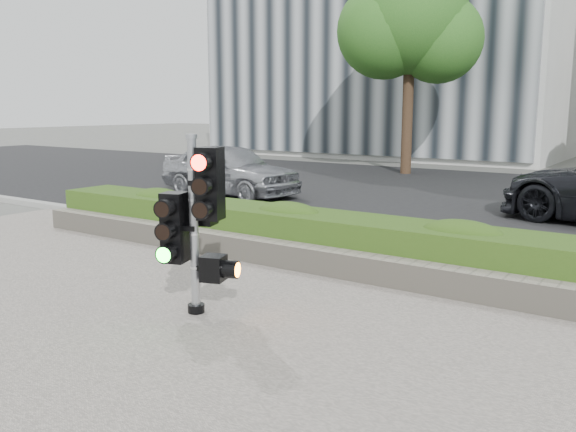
% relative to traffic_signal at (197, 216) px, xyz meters
% --- Properties ---
extents(ground, '(120.00, 120.00, 0.00)m').
position_rel_traffic_signal_xyz_m(ground, '(0.47, 0.25, -1.11)').
color(ground, '#51514C').
rests_on(ground, ground).
extents(sidewalk, '(16.00, 11.00, 0.03)m').
position_rel_traffic_signal_xyz_m(sidewalk, '(0.47, -2.25, -1.09)').
color(sidewalk, '#9E9389').
rests_on(sidewalk, ground).
extents(road, '(60.00, 13.00, 0.02)m').
position_rel_traffic_signal_xyz_m(road, '(0.47, 10.25, -1.10)').
color(road, black).
rests_on(road, ground).
extents(curb, '(60.00, 0.25, 0.12)m').
position_rel_traffic_signal_xyz_m(curb, '(0.47, 3.40, -1.05)').
color(curb, gray).
rests_on(curb, ground).
extents(stone_wall, '(12.00, 0.32, 0.34)m').
position_rel_traffic_signal_xyz_m(stone_wall, '(0.47, 2.15, -0.91)').
color(stone_wall, gray).
rests_on(stone_wall, sidewalk).
extents(hedge, '(12.00, 1.00, 0.68)m').
position_rel_traffic_signal_xyz_m(hedge, '(0.47, 2.80, -0.74)').
color(hedge, '#547B25').
rests_on(hedge, sidewalk).
extents(tree_left, '(4.61, 4.03, 7.34)m').
position_rel_traffic_signal_xyz_m(tree_left, '(-4.05, 14.81, 3.94)').
color(tree_left, black).
rests_on(tree_left, ground).
extents(traffic_signal, '(0.71, 0.61, 1.95)m').
position_rel_traffic_signal_xyz_m(traffic_signal, '(0.00, 0.00, 0.00)').
color(traffic_signal, black).
rests_on(traffic_signal, sidewalk).
extents(car_silver, '(4.09, 1.96, 1.35)m').
position_rel_traffic_signal_xyz_m(car_silver, '(-5.61, 7.24, -0.42)').
color(car_silver, '#A4A5AB').
rests_on(car_silver, road).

